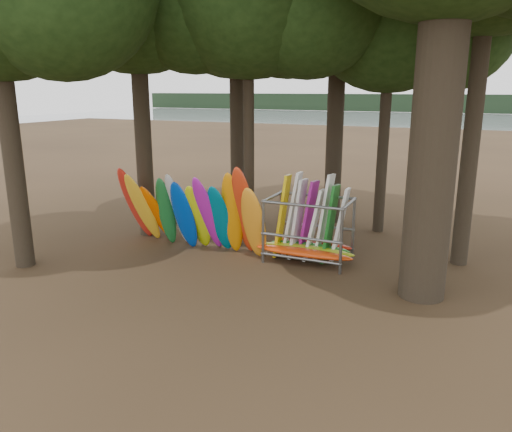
% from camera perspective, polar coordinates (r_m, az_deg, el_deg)
% --- Properties ---
extents(ground, '(120.00, 120.00, 0.00)m').
position_cam_1_polar(ground, '(14.56, -0.78, -6.87)').
color(ground, '#47331E').
rests_on(ground, ground).
extents(lake, '(160.00, 160.00, 0.00)m').
position_cam_1_polar(lake, '(72.74, 19.69, 9.40)').
color(lake, gray).
rests_on(lake, ground).
extents(far_shore, '(160.00, 4.00, 4.00)m').
position_cam_1_polar(far_shore, '(122.50, 21.78, 11.85)').
color(far_shore, black).
rests_on(far_shore, ground).
extents(oak_3, '(7.08, 7.08, 11.25)m').
position_cam_1_polar(oak_3, '(19.13, 15.30, 22.57)').
color(oak_3, black).
rests_on(oak_3, ground).
extents(kayak_row, '(5.33, 2.00, 3.13)m').
position_cam_1_polar(kayak_row, '(16.57, -6.97, 0.31)').
color(kayak_row, red).
rests_on(kayak_row, ground).
extents(storage_rack, '(3.12, 1.53, 2.76)m').
position_cam_1_polar(storage_rack, '(15.63, 6.05, -1.79)').
color(storage_rack, slate).
rests_on(storage_rack, ground).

